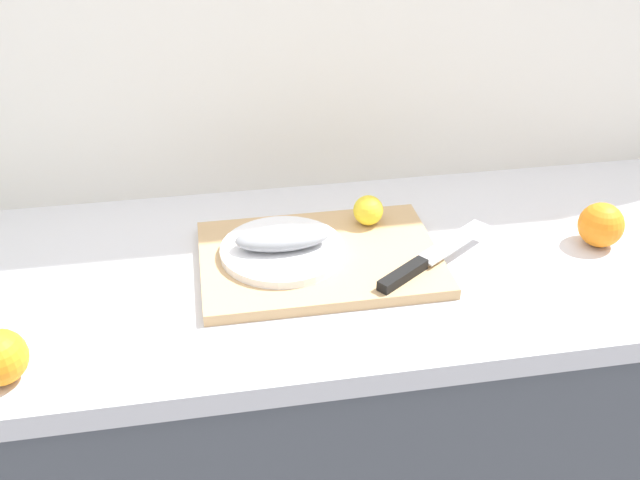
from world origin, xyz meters
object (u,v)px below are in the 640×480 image
at_px(chef_knife, 423,262).
at_px(lemon_0, 368,210).
at_px(fish_fillet, 282,238).
at_px(orange_0, 601,225).
at_px(white_plate, 283,250).
at_px(cutting_board, 320,259).

bearing_deg(chef_knife, lemon_0, 74.24).
bearing_deg(fish_fillet, lemon_0, 24.53).
height_order(chef_knife, orange_0, orange_0).
bearing_deg(orange_0, chef_knife, -172.59).
bearing_deg(fish_fillet, orange_0, -3.51).
height_order(white_plate, orange_0, orange_0).
height_order(white_plate, fish_fillet, fish_fillet).
distance_m(cutting_board, orange_0, 0.52).
bearing_deg(fish_fillet, white_plate, 165.96).
relative_size(lemon_0, orange_0, 0.69).
height_order(chef_knife, lemon_0, lemon_0).
xyz_separation_m(fish_fillet, lemon_0, (0.17, 0.08, -0.00)).
distance_m(cutting_board, lemon_0, 0.15).
xyz_separation_m(white_plate, lemon_0, (0.17, 0.08, 0.02)).
bearing_deg(fish_fillet, chef_knife, -19.42).
relative_size(cutting_board, orange_0, 5.09).
height_order(white_plate, chef_knife, chef_knife).
xyz_separation_m(lemon_0, orange_0, (0.41, -0.11, -0.01)).
distance_m(fish_fillet, lemon_0, 0.19).
xyz_separation_m(cutting_board, chef_knife, (0.17, -0.07, 0.02)).
height_order(white_plate, lemon_0, lemon_0).
bearing_deg(orange_0, white_plate, 176.49).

